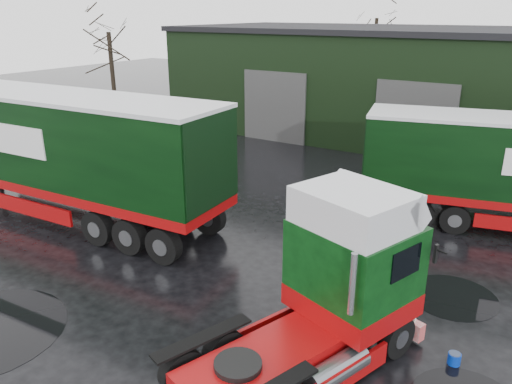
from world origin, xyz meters
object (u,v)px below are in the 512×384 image
warehouse (445,85)px  tree_back_a (375,43)px  trailer_left (46,154)px  wash_bucket (454,359)px  tree_left (111,60)px  hero_tractor (297,294)px

warehouse → tree_back_a: tree_back_a is taller
trailer_left → wash_bucket: 15.00m
warehouse → trailer_left: 22.16m
trailer_left → wash_bucket: (14.81, -0.91, -2.17)m
trailer_left → wash_bucket: bearing=-97.2°
trailer_left → tree_back_a: tree_back_a is taller
wash_bucket → tree_back_a: bearing=113.3°
tree_left → wash_bucket: bearing=-28.0°
hero_tractor → wash_bucket: size_ratio=22.16×
warehouse → hero_tractor: (2.50, -23.00, -1.26)m
warehouse → tree_left: tree_left is taller
warehouse → trailer_left: size_ratio=2.19×
hero_tractor → trailer_left: size_ratio=0.41×
warehouse → tree_left: (-19.00, -8.00, 1.09)m
warehouse → tree_left: size_ratio=3.81×
trailer_left → wash_bucket: trailer_left is taller
wash_bucket → hero_tractor: bearing=-143.4°
warehouse → hero_tractor: size_ratio=5.29×
trailer_left → tree_left: (-9.50, 12.00, 1.95)m
hero_tractor → tree_left: 26.32m
trailer_left → hero_tractor: bearing=-107.7°
warehouse → wash_bucket: size_ratio=117.33×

